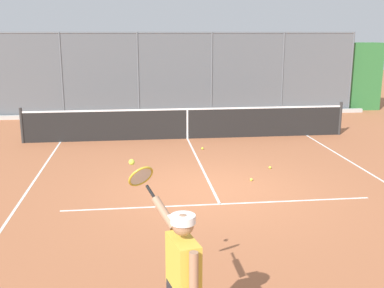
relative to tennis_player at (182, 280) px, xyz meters
name	(u,v)px	position (x,y,z in m)	size (l,w,h in m)	color
ground_plane	(213,190)	(-1.17, -5.22, -0.94)	(60.00, 60.00, 0.00)	#A8603D
court_line_markings	(222,208)	(-1.17, -4.15, -0.94)	(7.81, 10.51, 0.01)	white
fence_backdrop	(174,79)	(-1.17, -15.05, 0.46)	(17.54, 1.37, 3.26)	#565B60
tennis_net	(187,123)	(-1.17, -10.14, -0.44)	(10.03, 0.09, 1.07)	#2D2D2D
tennis_player	(182,280)	(0.00, 0.00, 0.00)	(0.70, 1.27, 1.91)	navy
tennis_ball_mid_court	(270,167)	(-2.81, -6.61, -0.91)	(0.07, 0.07, 0.07)	#C1D138
tennis_ball_near_net	(251,180)	(-2.12, -5.72, -0.91)	(0.07, 0.07, 0.07)	#D6E042
tennis_ball_near_baseline	(202,148)	(-1.44, -8.70, -0.91)	(0.07, 0.07, 0.07)	#CCDB33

